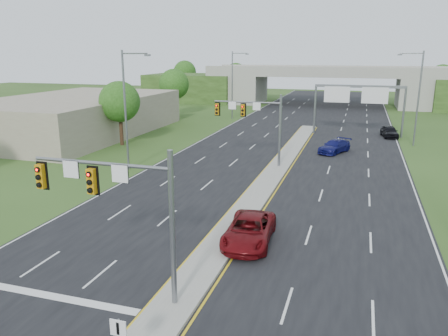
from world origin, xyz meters
TOP-DOWN VIEW (x-y plane):
  - ground at (0.00, 0.00)m, footprint 240.00×240.00m
  - road at (0.00, 35.00)m, footprint 24.00×160.00m
  - median at (0.00, 23.00)m, footprint 2.00×54.00m
  - lane_markings at (-0.60, 28.91)m, footprint 23.72×160.00m
  - signal_mast_near at (-2.26, -0.07)m, footprint 6.62×0.60m
  - signal_mast_far at (-2.26, 24.93)m, footprint 6.62×0.60m
  - sign_gantry at (6.68, 44.92)m, footprint 11.58×0.44m
  - overpass at (0.00, 80.00)m, footprint 80.00×14.00m
  - lightpole_l_mid at (-13.30, 20.00)m, footprint 2.85×0.25m
  - lightpole_l_far at (-13.30, 55.00)m, footprint 2.85×0.25m
  - lightpole_r_far at (13.30, 40.00)m, footprint 2.85×0.25m
  - tree_l_near at (-20.00, 30.00)m, footprint 4.80×4.80m
  - tree_l_mid at (-24.00, 55.00)m, footprint 5.20×5.20m
  - tree_back_a at (-38.00, 94.00)m, footprint 6.00×6.00m
  - tree_back_b at (-24.00, 94.00)m, footprint 5.60×5.60m
  - tree_back_c at (24.00, 94.00)m, footprint 5.60×5.60m
  - commercial_building at (-30.00, 35.00)m, footprint 18.00×30.00m
  - car_far_a at (1.50, 7.33)m, footprint 2.93×5.73m
  - car_far_b at (4.70, 33.24)m, footprint 3.80×5.23m
  - car_far_c at (11.00, 44.91)m, footprint 2.44×4.63m

SIDE VIEW (x-z plane):
  - ground at x=0.00m, z-range 0.00..0.00m
  - road at x=0.00m, z-range 0.00..0.02m
  - lane_markings at x=-0.60m, z-range 0.02..0.03m
  - median at x=0.00m, z-range 0.02..0.18m
  - car_far_b at x=4.70m, z-range 0.02..1.43m
  - car_far_c at x=11.00m, z-range 0.02..1.52m
  - car_far_a at x=1.50m, z-range 0.02..1.57m
  - commercial_building at x=-30.00m, z-range 0.00..5.00m
  - overpass at x=0.00m, z-range -0.50..7.60m
  - signal_mast_near at x=-2.26m, z-range 1.23..8.23m
  - signal_mast_far at x=-2.26m, z-range 1.23..8.23m
  - tree_l_near at x=-20.00m, z-range 1.38..8.98m
  - sign_gantry at x=6.68m, z-range 1.90..8.58m
  - tree_l_mid at x=-24.00m, z-range 1.44..9.57m
  - tree_back_b at x=-24.00m, z-range 1.35..9.67m
  - tree_back_c at x=24.00m, z-range 1.35..9.67m
  - tree_back_a at x=-38.00m, z-range 1.41..10.26m
  - lightpole_l_mid at x=-13.30m, z-range 0.60..11.60m
  - lightpole_l_far at x=-13.30m, z-range 0.60..11.60m
  - lightpole_r_far at x=13.30m, z-range 0.60..11.60m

